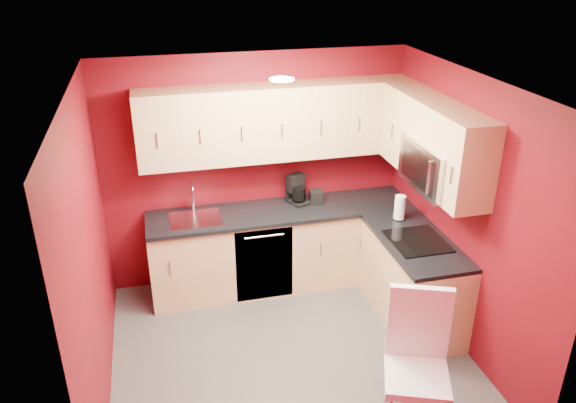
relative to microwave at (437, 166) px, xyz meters
name	(u,v)px	position (x,y,z in m)	size (l,w,h in m)	color
floor	(291,354)	(-1.39, -0.20, -1.66)	(3.20, 3.20, 0.00)	#4A4845
ceiling	(291,86)	(-1.39, -0.20, 0.84)	(3.20, 3.20, 0.00)	white
wall_back	(256,170)	(-1.39, 1.30, -0.41)	(3.20, 3.20, 0.00)	#640913
wall_front	(353,351)	(-1.39, -1.70, -0.41)	(3.20, 3.20, 0.00)	#640913
wall_left	(90,259)	(-2.99, -0.20, -0.41)	(3.00, 3.00, 0.00)	#640913
wall_right	(464,215)	(0.21, -0.20, -0.41)	(3.00, 3.00, 0.00)	#640913
base_cabinets_back	(281,248)	(-1.19, 1.00, -1.22)	(2.80, 0.60, 0.87)	#ECCB86
base_cabinets_right	(412,281)	(-0.09, 0.05, -1.22)	(0.60, 1.30, 0.87)	#ECCB86
countertop_back	(281,211)	(-1.19, 0.99, -0.77)	(2.80, 0.63, 0.04)	black
countertop_right	(416,242)	(-0.11, 0.04, -0.77)	(0.63, 1.27, 0.04)	black
upper_cabinets_back	(278,122)	(-1.19, 1.13, 0.17)	(2.80, 0.35, 0.75)	tan
upper_cabinets_right	(431,133)	(0.03, 0.24, 0.23)	(0.35, 1.55, 0.75)	tan
microwave	(437,166)	(0.00, 0.00, 0.00)	(0.42, 0.76, 0.42)	silver
cooktop	(417,241)	(-0.11, 0.00, -0.74)	(0.50, 0.55, 0.01)	black
sink	(195,215)	(-2.09, 1.00, -0.72)	(0.52, 0.42, 0.35)	silver
dishwasher_front	(264,265)	(-1.44, 0.71, -1.22)	(0.60, 0.02, 0.82)	black
downlight	(282,79)	(-1.39, 0.10, 0.82)	(0.20, 0.20, 0.01)	white
coffee_maker	(299,190)	(-0.97, 1.10, -0.59)	(0.19, 0.25, 0.31)	black
napkin_holder	(316,197)	(-0.80, 1.05, -0.68)	(0.14, 0.14, 0.15)	black
paper_towel	(400,208)	(-0.09, 0.48, -0.62)	(0.14, 0.14, 0.25)	white
dining_chair	(417,369)	(-0.69, -1.27, -1.08)	(0.47, 0.49, 1.17)	white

